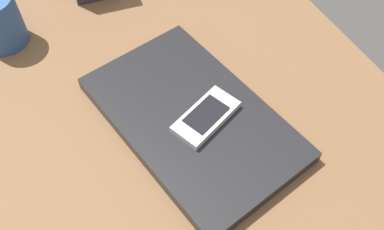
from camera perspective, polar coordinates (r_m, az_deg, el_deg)
desk_surface at (r=67.18cm, az=-3.10°, el=-4.43°), size 120.00×80.00×3.00cm
laptop_closed at (r=67.01cm, az=0.00°, el=-0.42°), size 38.56×27.85×2.31cm
cell_phone_on_laptop at (r=65.28cm, az=1.72°, el=0.08°), size 9.07×12.09×1.30cm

